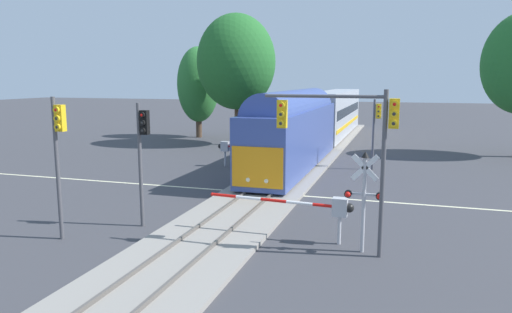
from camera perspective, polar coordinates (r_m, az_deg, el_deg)
name	(u,v)px	position (r m, az deg, el deg)	size (l,w,h in m)	color
ground_plane	(264,193)	(26.20, 1.02, -4.42)	(220.00, 220.00, 0.00)	#3D3D42
road_centre_stripe	(264,193)	(26.19, 1.02, -4.41)	(44.00, 0.20, 0.01)	beige
railway_track	(264,191)	(26.17, 1.03, -4.22)	(4.40, 80.00, 0.32)	gray
commuter_train	(319,118)	(42.28, 7.55, 4.57)	(3.04, 39.94, 5.16)	#384C93
crossing_gate_near	(323,207)	(18.30, 8.07, -6.03)	(5.77, 0.40, 1.80)	#B7B7BC
crossing_signal_mast	(364,191)	(17.31, 12.84, -4.11)	(1.36, 0.44, 3.70)	#B2B2B7
crossing_gate_far	(233,147)	(33.80, -2.73, 1.09)	(5.81, 0.40, 1.80)	#B7B7BC
traffic_signal_far_side	(376,123)	(33.45, 14.21, 3.94)	(0.53, 0.38, 4.85)	#4C4C51
traffic_signal_near_right	(349,131)	(16.70, 11.13, 3.00)	(4.66, 0.38, 5.87)	#4C4C51
traffic_signal_median	(142,145)	(20.22, -13.52, 1.39)	(0.53, 0.38, 5.24)	#4C4C51
traffic_signal_near_left	(58,145)	(19.49, -22.64, 1.25)	(0.53, 0.38, 5.56)	#4C4C51
pine_left_background	(198,85)	(51.23, -6.96, 8.54)	(4.43, 4.43, 9.60)	#4C3828
oak_behind_train	(236,62)	(44.95, -2.39, 11.28)	(7.31, 7.31, 12.19)	brown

